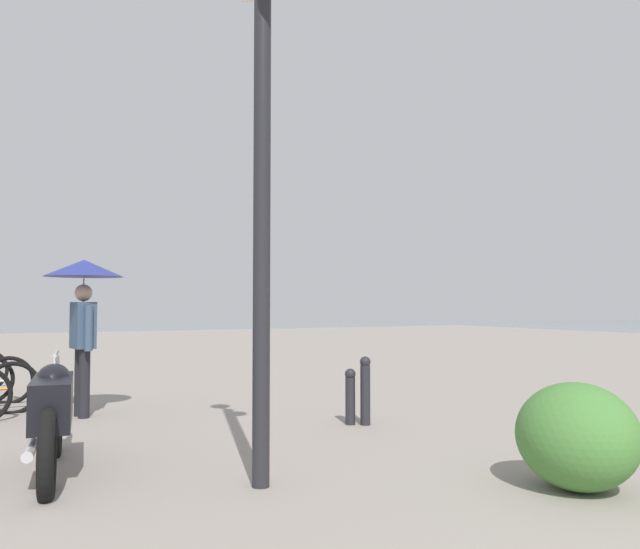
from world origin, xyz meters
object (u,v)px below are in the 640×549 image
at_px(pedestrian, 84,293).
at_px(bollard_near, 365,389).
at_px(motorcycle, 52,414).
at_px(bollard_mid, 350,395).
at_px(lamppost, 262,129).

relative_size(pedestrian, bollard_near, 2.47).
bearing_deg(pedestrian, motorcycle, 168.67).
bearing_deg(bollard_mid, pedestrian, 54.84).
bearing_deg(bollard_near, bollard_mid, 53.11).
distance_m(motorcycle, bollard_near, 3.63).
relative_size(lamppost, pedestrian, 2.15).
distance_m(motorcycle, pedestrian, 3.08).
xyz_separation_m(motorcycle, bollard_near, (0.71, -3.56, -0.07)).
bearing_deg(pedestrian, lamppost, -167.44).
height_order(motorcycle, bollard_near, motorcycle).
distance_m(lamppost, bollard_near, 3.75).
xyz_separation_m(bollard_near, bollard_mid, (0.11, 0.15, -0.08)).
bearing_deg(motorcycle, lamppost, -129.42).
xyz_separation_m(motorcycle, bollard_mid, (0.82, -3.41, -0.15)).
bearing_deg(lamppost, pedestrian, 12.56).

